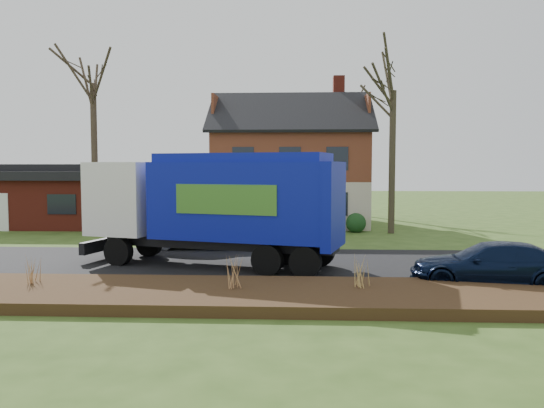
{
  "coord_description": "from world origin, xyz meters",
  "views": [
    {
      "loc": [
        2.44,
        -19.12,
        3.54
      ],
      "look_at": [
        1.38,
        2.5,
        2.03
      ],
      "focal_mm": 35.0,
      "sensor_mm": 36.0,
      "label": 1
    }
  ],
  "objects": [
    {
      "name": "tree_back",
      "position": [
        6.31,
        20.95,
        8.63
      ],
      "size": [
        3.27,
        3.27,
        10.35
      ],
      "color": "#3B2E23",
      "rests_on": "ground"
    },
    {
      "name": "tree_front_east",
      "position": [
        7.44,
        9.37,
        8.78
      ],
      "size": [
        3.89,
        3.89,
        10.81
      ],
      "color": "#3C3424",
      "rests_on": "ground"
    },
    {
      "name": "main_house",
      "position": [
        1.49,
        13.91,
        4.03
      ],
      "size": [
        12.95,
        8.95,
        9.26
      ],
      "color": "beige",
      "rests_on": "ground"
    },
    {
      "name": "grass_clump_west",
      "position": [
        -4.95,
        -4.83,
        0.73
      ],
      "size": [
        0.32,
        0.27,
        0.86
      ],
      "color": "#A67949",
      "rests_on": "mulch_verge"
    },
    {
      "name": "grass_clump_east",
      "position": [
        4.14,
        -4.85,
        0.72
      ],
      "size": [
        0.34,
        0.28,
        0.85
      ],
      "color": "tan",
      "rests_on": "mulch_verge"
    },
    {
      "name": "ground",
      "position": [
        0.0,
        0.0,
        0.0
      ],
      "size": [
        120.0,
        120.0,
        0.0
      ],
      "primitive_type": "plane",
      "color": "#324C19",
      "rests_on": "ground"
    },
    {
      "name": "ranch_house",
      "position": [
        -12.0,
        13.0,
        1.81
      ],
      "size": [
        9.8,
        8.2,
        3.7
      ],
      "color": "maroon",
      "rests_on": "ground"
    },
    {
      "name": "road",
      "position": [
        0.0,
        0.0,
        0.01
      ],
      "size": [
        80.0,
        7.0,
        0.02
      ],
      "primitive_type": "cube",
      "color": "black",
      "rests_on": "ground"
    },
    {
      "name": "tree_front_west",
      "position": [
        -8.21,
        8.21,
        9.02
      ],
      "size": [
        3.68,
        3.68,
        10.94
      ],
      "color": "#403226",
      "rests_on": "ground"
    },
    {
      "name": "mulch_verge",
      "position": [
        0.0,
        -5.3,
        0.15
      ],
      "size": [
        80.0,
        3.5,
        0.3
      ],
      "primitive_type": "cube",
      "color": "#321F10",
      "rests_on": "ground"
    },
    {
      "name": "navy_wagon",
      "position": [
        8.13,
        -3.4,
        0.67
      ],
      "size": [
        4.86,
        2.62,
        1.34
      ],
      "primitive_type": "imported",
      "rotation": [
        0.0,
        0.0,
        -1.74
      ],
      "color": "black",
      "rests_on": "ground"
    },
    {
      "name": "grass_clump_mid",
      "position": [
        0.76,
        -5.16,
        0.74
      ],
      "size": [
        0.31,
        0.26,
        0.88
      ],
      "color": "#AD7A4C",
      "rests_on": "mulch_verge"
    },
    {
      "name": "garbage_truck",
      "position": [
        -0.43,
        -0.44,
        2.31
      ],
      "size": [
        9.68,
        4.87,
        4.01
      ],
      "rotation": [
        0.0,
        0.0,
        -0.27
      ],
      "color": "black",
      "rests_on": "ground"
    },
    {
      "name": "silver_sedan",
      "position": [
        -1.8,
        3.57,
        0.78
      ],
      "size": [
        4.83,
        1.87,
        1.57
      ],
      "primitive_type": "imported",
      "rotation": [
        0.0,
        0.0,
        1.61
      ],
      "color": "#95969C",
      "rests_on": "ground"
    }
  ]
}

